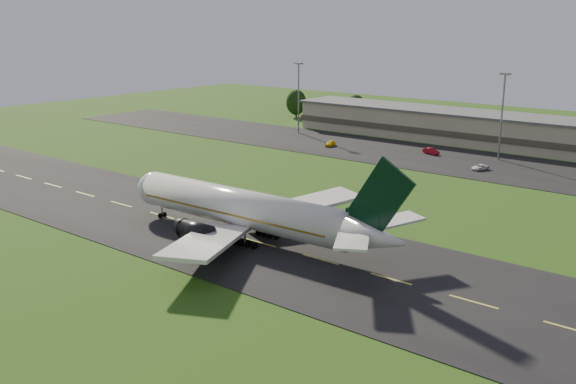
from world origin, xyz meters
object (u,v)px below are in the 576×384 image
Objects in this scene: service_vehicle_a at (330,143)px; service_vehicle_b at (431,151)px; light_mast_west at (299,89)px; light_mast_centre at (503,106)px; airliner at (245,210)px; service_vehicle_c at (480,167)px; terminal at (529,135)px.

service_vehicle_a is 26.33m from service_vehicle_b.
light_mast_west and light_mast_centre have the same top height.
light_mast_centre is at bearing 0.00° from light_mast_west.
airliner is 11.39× the size of service_vehicle_b.
light_mast_centre reaches higher than airliner.
service_vehicle_c is at bearing -16.59° from service_vehicle_a.
service_vehicle_a is (19.38, -11.27, -11.92)m from light_mast_west.
light_mast_west is 46.56m from service_vehicle_b.
light_mast_centre is (7.96, 79.97, 8.08)m from airliner.
airliner reaches higher than terminal.
light_mast_centre is (-1.40, -16.18, 8.75)m from terminal.
airliner is at bearing -78.20° from service_vehicle_a.
service_vehicle_a is at bearing -164.49° from light_mast_centre.
airliner is at bearing -95.69° from light_mast_centre.
light_mast_centre is (60.00, 0.00, 0.00)m from light_mast_west.
terminal is at bearing 85.05° from light_mast_centre.
service_vehicle_c is (61.11, -13.43, -12.04)m from light_mast_west.
light_mast_west is (-61.40, -16.18, 8.75)m from terminal.
service_vehicle_b is at bearing 93.79° from airliner.
light_mast_centre is 4.73× the size of service_vehicle_c.
service_vehicle_c is (1.11, -13.43, -12.04)m from light_mast_centre.
light_mast_centre reaches higher than service_vehicle_c.
service_vehicle_a is (-32.66, 68.70, -3.84)m from airliner.
terminal is at bearing 19.53° from service_vehicle_a.
service_vehicle_b reaches higher than service_vehicle_c.
airliner is 67.27m from service_vehicle_c.
light_mast_west is 1.00× the size of light_mast_centre.
light_mast_west is 63.71m from service_vehicle_c.
service_vehicle_a is at bearing -30.18° from light_mast_west.
airliner is at bearing -80.22° from service_vehicle_c.
light_mast_west is 4.81× the size of service_vehicle_a.
light_mast_centre is at bearing 112.25° from service_vehicle_c.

